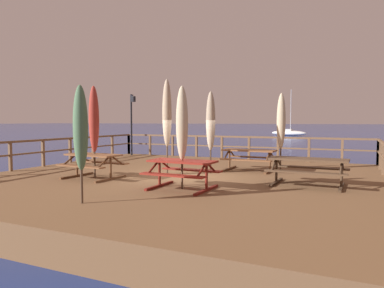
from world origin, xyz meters
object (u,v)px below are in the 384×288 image
picnic_table_back_left (249,155)px  patio_umbrella_short_front (81,128)px  patio_umbrella_tall_mid_right (167,114)px  lamp_post_hooked (132,115)px  picnic_table_mid_right (93,161)px  patio_umbrella_tall_front (182,124)px  patio_umbrella_tall_back_left (211,121)px  patio_umbrella_tall_back_right (281,121)px  patio_umbrella_short_back (94,120)px  picnic_table_front_right (182,168)px  picnic_table_front_left (308,166)px  sailboat_distant (289,133)px

picnic_table_back_left → patio_umbrella_short_front: bearing=-106.7°
patio_umbrella_tall_mid_right → lamp_post_hooked: 6.72m
picnic_table_mid_right → patio_umbrella_short_front: bearing=-54.2°
patio_umbrella_tall_front → patio_umbrella_short_front: size_ratio=1.06×
patio_umbrella_short_front → lamp_post_hooked: 10.91m
picnic_table_back_left → patio_umbrella_tall_back_left: (-1.05, -1.18, 1.23)m
picnic_table_mid_right → patio_umbrella_short_front: (2.06, -2.85, 1.09)m
patio_umbrella_tall_back_left → patio_umbrella_tall_back_right: patio_umbrella_tall_back_right is taller
picnic_table_back_left → patio_umbrella_short_back: 5.58m
patio_umbrella_short_back → patio_umbrella_tall_back_right: 6.59m
picnic_table_front_right → patio_umbrella_short_back: patio_umbrella_short_back is taller
picnic_table_front_right → picnic_table_front_left: bearing=32.2°
picnic_table_front_right → picnic_table_mid_right: bearing=172.3°
patio_umbrella_tall_back_right → lamp_post_hooked: size_ratio=0.88×
patio_umbrella_tall_back_left → patio_umbrella_short_front: size_ratio=1.09×
patio_umbrella_tall_back_left → patio_umbrella_short_front: 5.47m
patio_umbrella_tall_back_right → patio_umbrella_short_front: bearing=-112.6°
patio_umbrella_tall_back_left → patio_umbrella_short_back: (-2.98, -2.46, 0.06)m
picnic_table_mid_right → patio_umbrella_tall_front: bearing=-7.3°
patio_umbrella_short_front → patio_umbrella_tall_mid_right: size_ratio=0.80×
patio_umbrella_tall_front → patio_umbrella_short_front: bearing=-117.4°
picnic_table_mid_right → sailboat_distant: size_ratio=0.24×
picnic_table_front_right → patio_umbrella_short_front: size_ratio=0.70×
picnic_table_back_left → patio_umbrella_tall_front: bearing=-99.7°
picnic_table_front_right → patio_umbrella_tall_back_right: patio_umbrella_tall_back_right is taller
picnic_table_mid_right → patio_umbrella_short_front: 3.68m
picnic_table_mid_right → patio_umbrella_short_back: 1.30m
patio_umbrella_tall_front → patio_umbrella_tall_mid_right: size_ratio=0.84×
picnic_table_front_left → patio_umbrella_tall_mid_right: patio_umbrella_tall_mid_right is taller
picnic_table_front_left → lamp_post_hooked: bearing=150.4°
picnic_table_front_left → picnic_table_front_right: size_ratio=1.19×
picnic_table_back_left → patio_umbrella_tall_front: size_ratio=0.70×
picnic_table_front_left → patio_umbrella_tall_mid_right: 4.98m
picnic_table_front_right → patio_umbrella_short_front: bearing=-118.0°
picnic_table_back_left → picnic_table_mid_right: bearing=-137.3°
picnic_table_front_right → patio_umbrella_tall_back_left: (-0.36, 2.99, 1.23)m
patio_umbrella_tall_back_left → patio_umbrella_short_back: 3.87m
patio_umbrella_tall_back_left → patio_umbrella_tall_mid_right: (-1.38, -0.60, 0.27)m
picnic_table_front_right → lamp_post_hooked: (-6.41, 7.22, 1.56)m
picnic_table_front_left → patio_umbrella_tall_back_right: 3.39m
patio_umbrella_short_front → patio_umbrella_short_back: bearing=125.1°
picnic_table_front_left → picnic_table_mid_right: 6.48m
patio_umbrella_tall_front → picnic_table_front_right: bearing=-58.5°
patio_umbrella_short_front → lamp_post_hooked: size_ratio=0.81×
patio_umbrella_short_front → picnic_table_mid_right: bearing=125.8°
patio_umbrella_tall_front → patio_umbrella_short_back: bearing=171.4°
picnic_table_front_right → patio_umbrella_tall_front: size_ratio=0.67×
picnic_table_front_left → patio_umbrella_short_front: patio_umbrella_short_front is taller
patio_umbrella_tall_back_left → picnic_table_back_left: bearing=48.4°
patio_umbrella_tall_back_right → patio_umbrella_tall_back_left: bearing=-139.1°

